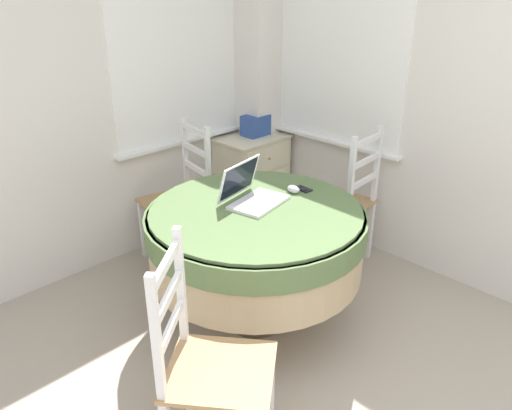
# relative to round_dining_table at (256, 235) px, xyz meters

# --- Properties ---
(corner_room_shell) EXTENTS (4.23, 4.56, 2.55)m
(corner_room_shell) POSITION_rel_round_dining_table_xyz_m (0.42, 0.26, 0.70)
(corner_room_shell) COLOR silver
(corner_room_shell) RESTS_ON ground_plane
(round_dining_table) EXTENTS (1.23, 1.23, 0.75)m
(round_dining_table) POSITION_rel_round_dining_table_xyz_m (0.00, 0.00, 0.00)
(round_dining_table) COLOR #4C3D2D
(round_dining_table) RESTS_ON ground_plane
(laptop) EXTENTS (0.38, 0.34, 0.23)m
(laptop) POSITION_rel_round_dining_table_xyz_m (0.05, 0.08, 0.22)
(laptop) COLOR white
(laptop) RESTS_ON round_dining_table
(computer_mouse) EXTENTS (0.05, 0.09, 0.04)m
(computer_mouse) POSITION_rel_round_dining_table_xyz_m (0.32, 0.00, 0.19)
(computer_mouse) COLOR silver
(computer_mouse) RESTS_ON round_dining_table
(cell_phone) EXTENTS (0.06, 0.11, 0.01)m
(cell_phone) POSITION_rel_round_dining_table_xyz_m (0.39, -0.01, 0.17)
(cell_phone) COLOR black
(cell_phone) RESTS_ON round_dining_table
(dining_chair_near_back_window) EXTENTS (0.50, 0.46, 1.01)m
(dining_chair_near_back_window) POSITION_rel_round_dining_table_xyz_m (0.16, 0.93, -0.11)
(dining_chair_near_back_window) COLOR #A87F51
(dining_chair_near_back_window) RESTS_ON ground_plane
(dining_chair_near_right_window) EXTENTS (0.43, 0.46, 1.01)m
(dining_chair_near_right_window) POSITION_rel_round_dining_table_xyz_m (0.94, 0.07, -0.11)
(dining_chair_near_right_window) COLOR #A87F51
(dining_chair_near_right_window) RESTS_ON ground_plane
(dining_chair_camera_near) EXTENTS (0.58, 0.58, 1.01)m
(dining_chair_camera_near) POSITION_rel_round_dining_table_xyz_m (-0.79, -0.52, -0.11)
(dining_chair_camera_near) COLOR #A87F51
(dining_chair_camera_near) RESTS_ON ground_plane
(corner_cabinet) EXTENTS (0.56, 0.42, 0.73)m
(corner_cabinet) POSITION_rel_round_dining_table_xyz_m (0.98, 1.03, -0.22)
(corner_cabinet) COLOR beige
(corner_cabinet) RESTS_ON ground_plane
(storage_box) EXTENTS (0.21, 0.15, 0.16)m
(storage_box) POSITION_rel_round_dining_table_xyz_m (1.03, 1.05, 0.23)
(storage_box) COLOR #2D4C93
(storage_box) RESTS_ON corner_cabinet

